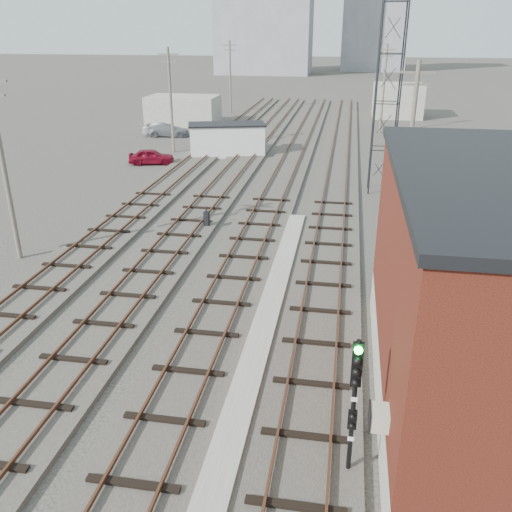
% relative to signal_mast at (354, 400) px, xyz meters
% --- Properties ---
extents(ground, '(320.00, 320.00, 0.00)m').
position_rel_signal_mast_xyz_m(ground, '(-3.70, 51.56, -2.33)').
color(ground, '#282621').
rests_on(ground, ground).
extents(track_right, '(3.20, 90.00, 0.39)m').
position_rel_signal_mast_xyz_m(track_right, '(-1.20, 30.56, -2.23)').
color(track_right, '#332D28').
rests_on(track_right, ground).
extents(track_mid_right, '(3.20, 90.00, 0.39)m').
position_rel_signal_mast_xyz_m(track_mid_right, '(-5.20, 30.56, -2.23)').
color(track_mid_right, '#332D28').
rests_on(track_mid_right, ground).
extents(track_mid_left, '(3.20, 90.00, 0.39)m').
position_rel_signal_mast_xyz_m(track_mid_left, '(-9.20, 30.56, -2.23)').
color(track_mid_left, '#332D28').
rests_on(track_mid_left, ground).
extents(track_left, '(3.20, 90.00, 0.39)m').
position_rel_signal_mast_xyz_m(track_left, '(-13.20, 30.56, -2.23)').
color(track_left, '#332D28').
rests_on(track_left, ground).
extents(platform_curb, '(0.90, 28.00, 0.26)m').
position_rel_signal_mast_xyz_m(platform_curb, '(-3.20, 5.56, -2.20)').
color(platform_curb, gray).
rests_on(platform_curb, ground).
extents(brick_building, '(6.54, 12.20, 7.22)m').
position_rel_signal_mast_xyz_m(brick_building, '(3.80, 3.56, 1.30)').
color(brick_building, gray).
rests_on(brick_building, ground).
extents(lattice_tower, '(1.60, 1.60, 15.00)m').
position_rel_signal_mast_xyz_m(lattice_tower, '(1.80, 26.56, 5.17)').
color(lattice_tower, black).
rests_on(lattice_tower, ground).
extents(utility_pole_left_a, '(1.80, 0.24, 9.00)m').
position_rel_signal_mast_xyz_m(utility_pole_left_a, '(-16.20, 11.56, 2.47)').
color(utility_pole_left_a, '#595147').
rests_on(utility_pole_left_a, ground).
extents(utility_pole_left_b, '(1.80, 0.24, 9.00)m').
position_rel_signal_mast_xyz_m(utility_pole_left_b, '(-16.20, 36.56, 2.47)').
color(utility_pole_left_b, '#595147').
rests_on(utility_pole_left_b, ground).
extents(utility_pole_left_c, '(1.80, 0.24, 9.00)m').
position_rel_signal_mast_xyz_m(utility_pole_left_c, '(-16.20, 61.56, 2.47)').
color(utility_pole_left_c, '#595147').
rests_on(utility_pole_left_c, ground).
extents(utility_pole_right_a, '(1.80, 0.24, 9.00)m').
position_rel_signal_mast_xyz_m(utility_pole_right_a, '(2.80, 19.56, 2.47)').
color(utility_pole_right_a, '#595147').
rests_on(utility_pole_right_a, ground).
extents(utility_pole_right_b, '(1.80, 0.24, 9.00)m').
position_rel_signal_mast_xyz_m(utility_pole_right_b, '(2.80, 49.56, 2.47)').
color(utility_pole_right_b, '#595147').
rests_on(utility_pole_right_b, ground).
extents(apartment_left, '(22.00, 14.00, 30.00)m').
position_rel_signal_mast_xyz_m(apartment_left, '(-21.70, 126.56, 12.67)').
color(apartment_left, gray).
rests_on(apartment_left, ground).
extents(apartment_right, '(16.00, 12.00, 26.00)m').
position_rel_signal_mast_xyz_m(apartment_right, '(4.30, 141.56, 10.67)').
color(apartment_right, gray).
rests_on(apartment_right, ground).
extents(shed_left, '(8.00, 5.00, 3.20)m').
position_rel_signal_mast_xyz_m(shed_left, '(-19.70, 51.56, -0.73)').
color(shed_left, gray).
rests_on(shed_left, ground).
extents(shed_right, '(6.00, 6.00, 4.00)m').
position_rel_signal_mast_xyz_m(shed_right, '(5.30, 61.56, -0.33)').
color(shed_right, gray).
rests_on(shed_right, ground).
extents(signal_mast, '(0.40, 0.41, 3.98)m').
position_rel_signal_mast_xyz_m(signal_mast, '(0.00, 0.00, 0.00)').
color(signal_mast, gray).
rests_on(signal_mast, ground).
extents(switch_stand, '(0.31, 0.31, 1.20)m').
position_rel_signal_mast_xyz_m(switch_stand, '(-8.12, 17.23, -1.76)').
color(switch_stand, black).
rests_on(switch_stand, ground).
extents(site_trailer, '(7.18, 4.59, 2.80)m').
position_rel_signal_mast_xyz_m(site_trailer, '(-11.06, 35.97, -0.92)').
color(site_trailer, white).
rests_on(site_trailer, ground).
extents(car_red, '(3.98, 2.37, 1.27)m').
position_rel_signal_mast_xyz_m(car_red, '(-16.57, 31.69, -1.70)').
color(car_red, maroon).
rests_on(car_red, ground).
extents(car_silver, '(4.14, 2.00, 1.31)m').
position_rel_signal_mast_xyz_m(car_silver, '(-19.79, 44.10, -1.68)').
color(car_silver, '#9FA2A6').
rests_on(car_silver, ground).
extents(car_grey, '(4.59, 2.33, 1.28)m').
position_rel_signal_mast_xyz_m(car_grey, '(-19.09, 43.79, -1.69)').
color(car_grey, gray).
rests_on(car_grey, ground).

